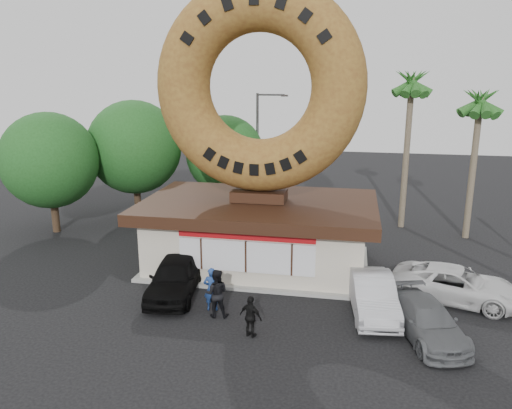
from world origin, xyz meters
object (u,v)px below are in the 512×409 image
Objects in this scene: giant_donut at (259,87)px; person_right at (251,317)px; street_lamp at (260,146)px; donut_shop at (259,231)px; car_black at (175,277)px; car_silver at (373,295)px; person_center at (216,293)px; car_grey at (427,320)px; person_left at (212,289)px; car_white at (456,285)px.

giant_donut is 10.56m from person_right.
street_lamp is 5.11× the size of person_right.
donut_shop reaches higher than car_black.
person_right is at bearing -43.22° from car_black.
giant_donut reaches higher than car_silver.
person_center reaches higher than car_grey.
street_lamp is 4.45× the size of person_left.
person_center is 7.85m from car_grey.
car_silver is (6.32, 0.99, -0.15)m from person_left.
person_right reaches higher than car_grey.
street_lamp is (-1.86, 10.00, -4.15)m from giant_donut.
car_black is at bearing -94.22° from street_lamp.
car_black reaches higher than car_grey.
car_white is (9.44, 3.25, -0.25)m from person_center.
car_black is 10.26m from car_grey.
person_center is 0.37× the size of car_white.
car_black is 11.84m from car_white.
car_grey is at bearing 171.63° from person_center.
person_left is at bearing -86.56° from street_lamp.
giant_donut reaches higher than donut_shop.
giant_donut is 12.10m from car_white.
donut_shop is 5.76m from person_center.
car_silver reaches higher than car_white.
giant_donut is 5.38× the size of person_left.
giant_donut is 9.30m from car_black.
person_right is 0.33× the size of car_black.
car_grey is (8.17, -0.59, -0.26)m from person_left.
car_white is at bearing -15.34° from donut_shop.
person_left is 8.20m from car_grey.
donut_shop is 5.33m from person_left.
person_center is (0.33, -0.49, 0.07)m from person_left.
person_right is 9.04m from car_white.
car_white is (8.83, -2.42, -1.05)m from donut_shop.
donut_shop reaches higher than person_center.
person_right is 6.33m from car_grey.
person_left reaches higher than car_grey.
giant_donut is 10.99m from street_lamp.
person_center is 0.42× the size of car_silver.
car_silver is at bearing 176.47° from person_left.
street_lamp reaches higher than car_grey.
giant_donut is at bearing -58.38° from person_right.
car_black is (-1.95, 1.10, -0.09)m from person_left.
car_black reaches higher than car_white.
donut_shop is 1.16× the size of giant_donut.
car_silver is (5.37, -4.19, -1.01)m from donut_shop.
donut_shop reaches higher than car_white.
giant_donut is 9.36m from person_left.
car_grey is (10.12, -1.69, -0.16)m from car_black.
street_lamp is at bearing 110.51° from car_silver.
car_grey is (7.84, -0.09, -0.33)m from person_center.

